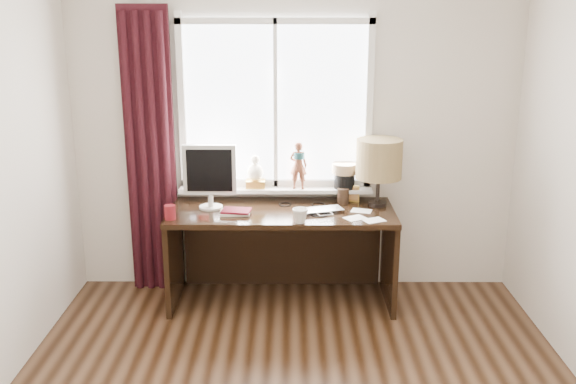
{
  "coord_description": "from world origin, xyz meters",
  "views": [
    {
      "loc": [
        -0.03,
        -2.98,
        2.21
      ],
      "look_at": [
        -0.05,
        1.25,
        1.0
      ],
      "focal_mm": 40.0,
      "sensor_mm": 36.0,
      "label": 1
    }
  ],
  "objects_px": {
    "laptop": "(320,210)",
    "table_lamp": "(379,160)",
    "red_cup": "(170,212)",
    "monitor": "(210,173)",
    "desk": "(282,236)",
    "mug": "(300,215)"
  },
  "relations": [
    {
      "from": "desk",
      "to": "mug",
      "type": "bearing_deg",
      "value": -71.09
    },
    {
      "from": "laptop",
      "to": "red_cup",
      "type": "distance_m",
      "value": 1.1
    },
    {
      "from": "laptop",
      "to": "red_cup",
      "type": "bearing_deg",
      "value": 170.85
    },
    {
      "from": "mug",
      "to": "desk",
      "type": "height_order",
      "value": "mug"
    },
    {
      "from": "red_cup",
      "to": "monitor",
      "type": "relative_size",
      "value": 0.21
    },
    {
      "from": "desk",
      "to": "monitor",
      "type": "height_order",
      "value": "monitor"
    },
    {
      "from": "laptop",
      "to": "mug",
      "type": "bearing_deg",
      "value": -139.18
    },
    {
      "from": "laptop",
      "to": "monitor",
      "type": "xyz_separation_m",
      "value": [
        -0.82,
        0.1,
        0.26
      ]
    },
    {
      "from": "table_lamp",
      "to": "laptop",
      "type": "bearing_deg",
      "value": -159.15
    },
    {
      "from": "desk",
      "to": "table_lamp",
      "type": "relative_size",
      "value": 3.27
    },
    {
      "from": "table_lamp",
      "to": "mug",
      "type": "bearing_deg",
      "value": -145.2
    },
    {
      "from": "mug",
      "to": "desk",
      "type": "relative_size",
      "value": 0.07
    },
    {
      "from": "desk",
      "to": "table_lamp",
      "type": "height_order",
      "value": "table_lamp"
    },
    {
      "from": "mug",
      "to": "table_lamp",
      "type": "xyz_separation_m",
      "value": [
        0.6,
        0.42,
        0.31
      ]
    },
    {
      "from": "laptop",
      "to": "red_cup",
      "type": "xyz_separation_m",
      "value": [
        -1.08,
        -0.17,
        0.04
      ]
    },
    {
      "from": "mug",
      "to": "red_cup",
      "type": "relative_size",
      "value": 1.07
    },
    {
      "from": "laptop",
      "to": "desk",
      "type": "distance_m",
      "value": 0.41
    },
    {
      "from": "laptop",
      "to": "mug",
      "type": "xyz_separation_m",
      "value": [
        -0.15,
        -0.25,
        0.04
      ]
    },
    {
      "from": "laptop",
      "to": "red_cup",
      "type": "height_order",
      "value": "red_cup"
    },
    {
      "from": "laptop",
      "to": "table_lamp",
      "type": "height_order",
      "value": "table_lamp"
    },
    {
      "from": "monitor",
      "to": "table_lamp",
      "type": "distance_m",
      "value": 1.28
    },
    {
      "from": "table_lamp",
      "to": "desk",
      "type": "bearing_deg",
      "value": -178.39
    }
  ]
}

